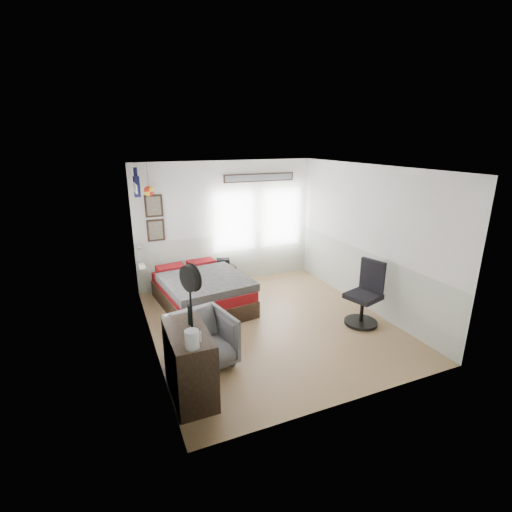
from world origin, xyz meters
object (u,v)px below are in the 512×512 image
Objects in this scene: bed at (202,291)px; task_chair at (365,299)px; nightstand at (223,276)px; dresser at (189,363)px; armchair at (202,340)px.

bed is 3.03m from task_chair.
dresser is at bearing -121.87° from nightstand.
armchair is (0.32, 0.59, -0.07)m from dresser.
nightstand is at bearing 65.21° from dresser.
task_chair is (2.95, 0.11, 0.09)m from armchair.
bed is 1.97m from armchair.
dresser is 1.20× the size of armchair.
dresser reaches higher than bed.
task_chair reaches higher than dresser.
nightstand is at bearing 42.22° from bed.
dresser is 3.67m from nightstand.
bed is at bearing 71.68° from dresser.
task_chair is at bearing 12.10° from dresser.
dresser reaches higher than nightstand.
task_chair reaches higher than bed.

